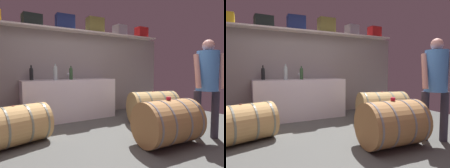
{
  "view_description": "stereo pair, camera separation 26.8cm",
  "coord_description": "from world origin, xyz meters",
  "views": [
    {
      "loc": [
        -1.38,
        -2.15,
        1.08
      ],
      "look_at": [
        0.29,
        0.62,
        0.84
      ],
      "focal_mm": 31.17,
      "sensor_mm": 36.0,
      "label": 1
    },
    {
      "loc": [
        -1.15,
        -2.27,
        1.08
      ],
      "look_at": [
        0.29,
        0.62,
        0.84
      ],
      "focal_mm": 31.17,
      "sensor_mm": 36.0,
      "label": 2
    }
  ],
  "objects": [
    {
      "name": "toolcase_red",
      "position": [
        2.14,
        2.12,
        2.1
      ],
      "size": [
        0.32,
        0.25,
        0.28
      ],
      "primitive_type": "cube",
      "rotation": [
        0.0,
        0.0,
        0.04
      ],
      "color": "red",
      "rests_on": "high_shelf_board"
    },
    {
      "name": "toolcase_black",
      "position": [
        -0.7,
        2.12,
        2.08
      ],
      "size": [
        0.38,
        0.31,
        0.23
      ],
      "primitive_type": "cube",
      "rotation": [
        0.0,
        0.0,
        0.07
      ],
      "color": "black",
      "rests_on": "high_shelf_board"
    },
    {
      "name": "wine_barrel_flank",
      "position": [
        -1.18,
        0.88,
        0.29
      ],
      "size": [
        1.06,
        0.8,
        0.58
      ],
      "rotation": [
        0.0,
        0.0,
        0.28
      ],
      "color": "tan",
      "rests_on": "ground"
    },
    {
      "name": "wine_barrel_near",
      "position": [
        0.73,
        -0.2,
        0.32
      ],
      "size": [
        0.91,
        0.69,
        0.65
      ],
      "rotation": [
        0.0,
        0.0,
        -0.06
      ],
      "color": "#A67443",
      "rests_on": "ground"
    },
    {
      "name": "wine_glass",
      "position": [
        0.04,
        2.11,
        0.97
      ],
      "size": [
        0.07,
        0.07,
        0.15
      ],
      "color": "white",
      "rests_on": "work_cabinet"
    },
    {
      "name": "high_shelf_board",
      "position": [
        0.0,
        2.12,
        1.95
      ],
      "size": [
        5.02,
        0.4,
        0.03
      ],
      "primitive_type": "cube",
      "color": "silver",
      "rests_on": "back_wall_panel"
    },
    {
      "name": "wine_barrel_far",
      "position": [
        1.31,
        0.74,
        0.32
      ],
      "size": [
        1.05,
        0.85,
        0.65
      ],
      "rotation": [
        0.0,
        0.0,
        -0.27
      ],
      "color": "tan",
      "rests_on": "ground"
    },
    {
      "name": "back_wall_panel",
      "position": [
        0.0,
        2.27,
        0.97
      ],
      "size": [
        5.45,
        0.1,
        1.93
      ],
      "primitive_type": "cube",
      "color": "gray",
      "rests_on": "ground"
    },
    {
      "name": "wine_bottle_dark",
      "position": [
        -0.75,
        2.07,
        1.0
      ],
      "size": [
        0.07,
        0.07,
        0.3
      ],
      "color": "black",
      "rests_on": "work_cabinet"
    },
    {
      "name": "tasting_cup",
      "position": [
        0.74,
        -0.2,
        0.67
      ],
      "size": [
        0.07,
        0.07,
        0.04
      ],
      "primitive_type": "cylinder",
      "color": "red",
      "rests_on": "wine_barrel_near"
    },
    {
      "name": "wine_bottle_clear",
      "position": [
        -0.34,
        1.8,
        1.02
      ],
      "size": [
        0.08,
        0.08,
        0.33
      ],
      "color": "#ADC1C3",
      "rests_on": "work_cabinet"
    },
    {
      "name": "ground_plane",
      "position": [
        0.0,
        0.57,
        -0.01
      ],
      "size": [
        6.65,
        7.74,
        0.02
      ],
      "primitive_type": "cube",
      "color": "#525451"
    },
    {
      "name": "toolcase_navy",
      "position": [
        -0.02,
        2.12,
        2.12
      ],
      "size": [
        0.4,
        0.25,
        0.32
      ],
      "primitive_type": "cube",
      "rotation": [
        0.0,
        0.0,
        -0.04
      ],
      "color": "navy",
      "rests_on": "high_shelf_board"
    },
    {
      "name": "toolcase_grey",
      "position": [
        1.42,
        2.12,
        2.09
      ],
      "size": [
        0.3,
        0.3,
        0.26
      ],
      "primitive_type": "cube",
      "rotation": [
        0.0,
        0.0,
        0.07
      ],
      "color": "gray",
      "rests_on": "high_shelf_board"
    },
    {
      "name": "wine_bottle_green",
      "position": [
        0.03,
        1.9,
        1.0
      ],
      "size": [
        0.07,
        0.07,
        0.29
      ],
      "color": "#335734",
      "rests_on": "work_cabinet"
    },
    {
      "name": "toolcase_olive",
      "position": [
        0.72,
        2.12,
        2.14
      ],
      "size": [
        0.39,
        0.26,
        0.35
      ],
      "primitive_type": "cube",
      "rotation": [
        0.0,
        0.0,
        -0.02
      ],
      "color": "olive",
      "rests_on": "high_shelf_board"
    },
    {
      "name": "work_cabinet",
      "position": [
        -0.0,
        1.92,
        0.43
      ],
      "size": [
        1.95,
        0.59,
        0.87
      ],
      "primitive_type": "cube",
      "color": "white",
      "rests_on": "ground"
    },
    {
      "name": "winemaker_pouring",
      "position": [
        1.45,
        -0.33,
        0.95
      ],
      "size": [
        0.48,
        0.44,
        1.54
      ],
      "rotation": [
        0.0,
        0.0,
        2.53
      ],
      "color": "#35303F",
      "rests_on": "ground"
    }
  ]
}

